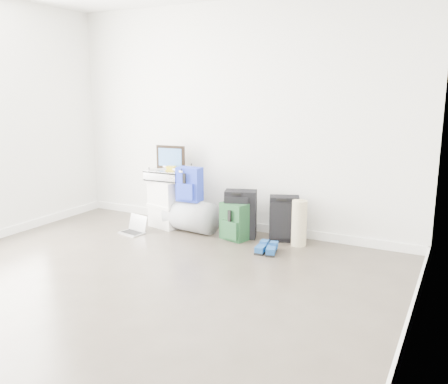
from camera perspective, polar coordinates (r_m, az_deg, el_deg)
The scene contains 14 objects.
ground at distance 4.00m, azimuth -15.06°, elevation -13.14°, with size 5.00×5.00×0.00m, color #3E362D.
room_envelope at distance 3.65m, azimuth -16.38°, elevation 12.29°, with size 4.52×5.02×2.71m.
boxes_stack at distance 5.97m, azimuth -6.85°, elevation -1.35°, with size 0.48×0.42×0.59m.
briefcase at distance 5.90m, azimuth -6.93°, elevation 2.04°, with size 0.46×0.33×0.13m, color #B2B2B7.
painting at distance 5.95m, azimuth -6.45°, elevation 4.19°, with size 0.39×0.07×0.29m.
drone at distance 5.83m, azimuth -6.42°, elevation 2.84°, with size 0.52×0.52×0.05m.
duffel_bag at distance 5.77m, azimuth -4.00°, elevation -2.86°, with size 0.38×0.38×0.62m, color gray.
blue_backpack at distance 5.66m, azimuth -4.22°, elevation 0.85°, with size 0.30×0.23×0.41m.
large_suitcase at distance 5.49m, azimuth 1.97°, elevation -2.69°, with size 0.41×0.33×0.56m.
green_backpack at distance 5.42m, azimuth 1.19°, elevation -3.65°, with size 0.34×0.29×0.43m.
carry_on at distance 5.41m, azimuth 7.19°, elevation -3.20°, with size 0.38×0.32×0.52m.
shoes at distance 5.05m, azimuth 5.14°, elevation -6.88°, with size 0.24×0.26×0.08m.
rolled_rug at distance 5.27m, azimuth 9.04°, elevation -3.72°, with size 0.17×0.17×0.51m, color tan.
laptop at distance 5.82m, azimuth -10.73°, elevation -4.35°, with size 0.33×0.27×0.21m.
Camera 1 is at (2.51, -2.62, 1.68)m, focal length 38.00 mm.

